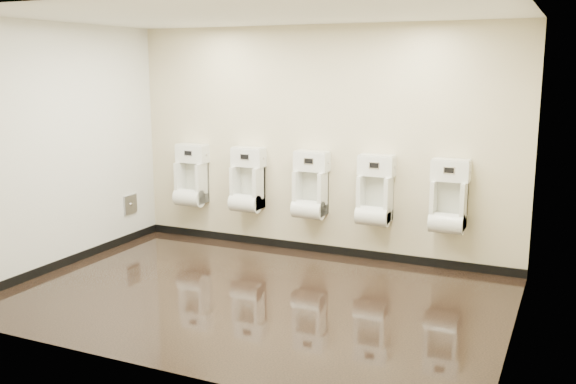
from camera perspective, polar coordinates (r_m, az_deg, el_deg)
name	(u,v)px	position (r m, az deg, el deg)	size (l,w,h in m)	color
ground	(254,296)	(6.66, -3.03, -9.21)	(5.00, 3.50, 0.00)	black
ceiling	(251,13)	(6.26, -3.30, 15.58)	(5.00, 3.50, 0.00)	white
back_wall	(319,142)	(7.89, 2.77, 4.48)	(5.00, 0.02, 2.80)	beige
front_wall	(143,192)	(4.85, -12.78, 0.00)	(5.00, 0.02, 2.80)	beige
left_wall	(59,147)	(7.78, -19.72, 3.75)	(0.02, 3.50, 2.80)	beige
right_wall	(522,179)	(5.62, 20.07, 1.09)	(0.02, 3.50, 2.80)	beige
tile_overlay_left	(59,147)	(7.78, -19.70, 3.75)	(0.01, 3.50, 2.80)	white
skirting_back	(318,248)	(8.15, 2.65, -5.00)	(5.00, 0.02, 0.10)	black
skirting_left	(67,261)	(8.05, -19.03, -5.82)	(0.02, 3.50, 0.10)	black
access_panel	(130,204)	(8.81, -13.84, -1.07)	(0.04, 0.25, 0.25)	#9E9EA3
urinal_0	(191,180)	(8.66, -8.59, 1.08)	(0.43, 0.33, 0.81)	white
urinal_1	(247,185)	(8.23, -3.65, 0.66)	(0.43, 0.33, 0.81)	white
urinal_2	(310,190)	(7.86, 1.99, 0.18)	(0.43, 0.33, 0.81)	white
urinal_3	(375,196)	(7.59, 7.72, -0.31)	(0.43, 0.33, 0.81)	white
urinal_4	(449,202)	(7.40, 14.08, -0.85)	(0.43, 0.33, 0.81)	white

